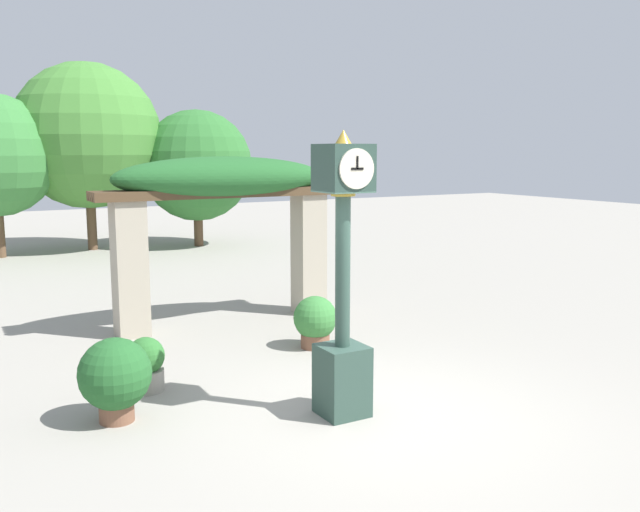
{
  "coord_description": "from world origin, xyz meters",
  "views": [
    {
      "loc": [
        -4.17,
        -5.93,
        2.91
      ],
      "look_at": [
        -0.4,
        0.73,
        1.73
      ],
      "focal_mm": 38.0,
      "sensor_mm": 36.0,
      "label": 1
    }
  ],
  "objects_px": {
    "potted_plant_near_right": "(115,376)",
    "potted_plant_far_left": "(315,321)",
    "potted_plant_near_left": "(146,364)",
    "pedestal_clock": "(343,290)"
  },
  "relations": [
    {
      "from": "potted_plant_near_left",
      "to": "potted_plant_near_right",
      "type": "relative_size",
      "value": 0.72
    },
    {
      "from": "pedestal_clock",
      "to": "potted_plant_near_right",
      "type": "relative_size",
      "value": 3.38
    },
    {
      "from": "potted_plant_near_right",
      "to": "potted_plant_far_left",
      "type": "xyz_separation_m",
      "value": [
        3.25,
        1.38,
        -0.1
      ]
    },
    {
      "from": "potted_plant_near_right",
      "to": "potted_plant_far_left",
      "type": "distance_m",
      "value": 3.54
    },
    {
      "from": "potted_plant_near_left",
      "to": "potted_plant_near_right",
      "type": "xyz_separation_m",
      "value": [
        -0.54,
        -0.79,
        0.17
      ]
    },
    {
      "from": "potted_plant_near_right",
      "to": "potted_plant_far_left",
      "type": "height_order",
      "value": "potted_plant_near_right"
    },
    {
      "from": "potted_plant_far_left",
      "to": "pedestal_clock",
      "type": "bearing_deg",
      "value": -112.59
    },
    {
      "from": "pedestal_clock",
      "to": "potted_plant_far_left",
      "type": "distance_m",
      "value": 2.82
    },
    {
      "from": "potted_plant_near_right",
      "to": "potted_plant_far_left",
      "type": "relative_size",
      "value": 1.19
    },
    {
      "from": "pedestal_clock",
      "to": "potted_plant_near_right",
      "type": "distance_m",
      "value": 2.63
    }
  ]
}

